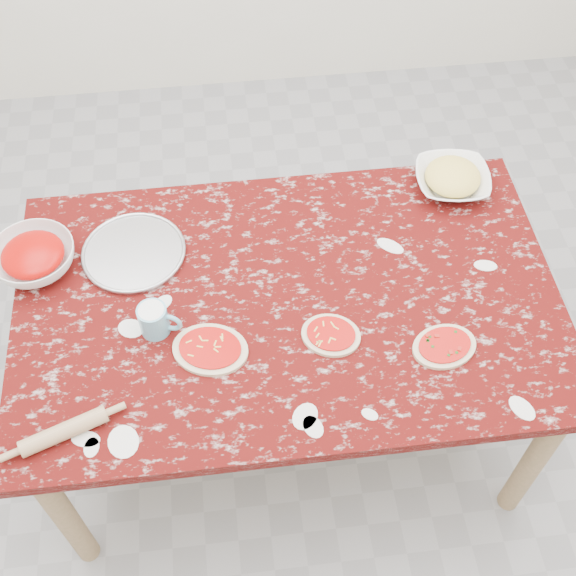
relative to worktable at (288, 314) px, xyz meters
The scene contains 10 objects.
ground 0.67m from the worktable, ahead, with size 4.00×4.00×0.00m, color gray.
worktable is the anchor object (origin of this frame).
pizza_tray 0.51m from the worktable, 153.74° to the left, with size 0.31×0.31×0.01m, color #B2B2B7.
sauce_bowl 0.78m from the worktable, 164.14° to the left, with size 0.25×0.25×0.08m, color white.
cheese_bowl 0.71m from the worktable, 33.39° to the left, with size 0.24×0.24×0.06m, color white.
flour_mug 0.41m from the worktable, behind, with size 0.12×0.08×0.10m.
pizza_left 0.30m from the worktable, 146.95° to the right, with size 0.25×0.22×0.02m.
pizza_mid 0.20m from the worktable, 54.76° to the right, with size 0.21×0.19×0.02m.
pizza_right 0.48m from the worktable, 28.36° to the right, with size 0.21×0.18×0.02m.
rolling_pin 0.73m from the worktable, 149.58° to the right, with size 0.05×0.05×0.23m, color tan.
Camera 1 is at (-0.15, -1.25, 2.48)m, focal length 45.53 mm.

